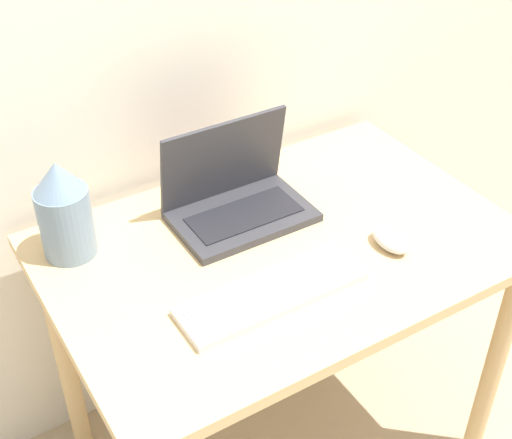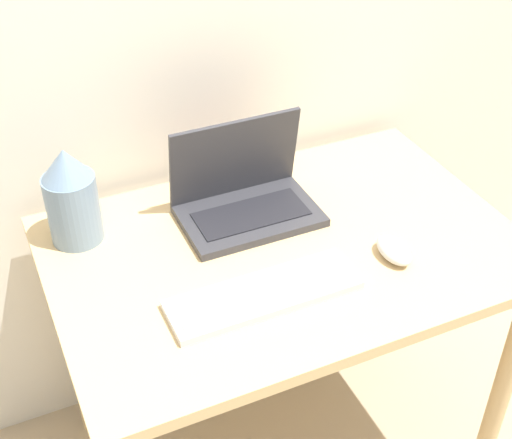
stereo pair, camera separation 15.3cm
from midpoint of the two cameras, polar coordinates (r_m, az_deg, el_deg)
name	(u,v)px [view 1 (the left image)]	position (r m, az deg, el deg)	size (l,w,h in m)	color
desk	(282,278)	(1.69, -0.53, -4.78)	(1.06, 0.71, 0.75)	tan
laptop	(236,196)	(1.69, -4.24, 1.79)	(0.32, 0.22, 0.23)	#333338
keyboard	(272,293)	(1.48, -1.68, -6.03)	(0.41, 0.13, 0.02)	silver
mouse	(391,240)	(1.62, 8.09, -1.71)	(0.06, 0.11, 0.04)	silver
vase	(64,210)	(1.61, -17.79, 0.62)	(0.12, 0.12, 0.23)	slate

